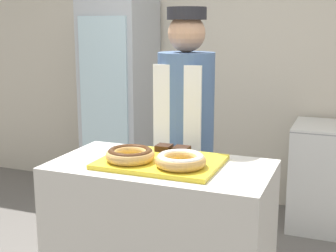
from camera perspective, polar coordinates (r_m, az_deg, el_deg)
The scene contains 9 objects.
wall_back at distance 4.36m, azimuth 9.90°, elevation 8.05°, with size 8.00×0.06×2.70m.
display_counter at distance 2.59m, azimuth -0.84°, elevation -14.77°, with size 1.13×0.61×0.95m.
serving_tray at distance 2.41m, azimuth -0.87°, elevation -4.38°, with size 0.61×0.45×0.02m.
donut_chocolate_glaze at distance 2.38m, azimuth -4.64°, elevation -3.44°, with size 0.25×0.25×0.06m.
donut_light_glaze at distance 2.28m, azimuth 1.55°, elevation -4.13°, with size 0.25×0.25×0.06m.
brownie_back_left at distance 2.57m, azimuth -0.49°, elevation -2.66°, with size 0.08×0.08×0.03m.
brownie_back_right at distance 2.54m, azimuth 1.66°, elevation -2.87°, with size 0.08×0.08×0.03m.
baker_person at distance 2.98m, azimuth 2.13°, elevation -1.61°, with size 0.35×0.35×1.76m.
beverage_fridge at distance 4.43m, azimuth -5.82°, elevation 2.90°, with size 0.56×0.64×1.88m.
Camera 1 is at (0.88, -2.13, 1.65)m, focal length 50.00 mm.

